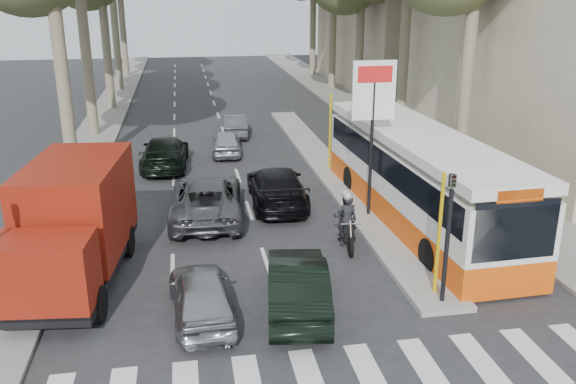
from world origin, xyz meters
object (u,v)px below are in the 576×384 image
at_px(silver_hatchback, 201,295).
at_px(city_bus, 417,174).
at_px(motorcycle, 346,220).
at_px(dark_hatchback, 297,284).
at_px(red_truck, 73,223).

distance_m(silver_hatchback, city_bus, 9.56).
xyz_separation_m(silver_hatchback, motorcycle, (4.76, 3.86, 0.21)).
relative_size(dark_hatchback, city_bus, 0.35).
distance_m(dark_hatchback, city_bus, 7.70).
height_order(dark_hatchback, city_bus, city_bus).
distance_m(city_bus, motorcycle, 3.51).
bearing_deg(silver_hatchback, red_truck, -42.29).
relative_size(silver_hatchback, motorcycle, 1.71).
bearing_deg(silver_hatchback, city_bus, -148.63).
relative_size(red_truck, city_bus, 0.52).
distance_m(dark_hatchback, motorcycle, 4.50).
bearing_deg(red_truck, silver_hatchback, -31.97).
distance_m(dark_hatchback, red_truck, 6.43).
height_order(silver_hatchback, city_bus, city_bus).
bearing_deg(city_bus, silver_hatchback, -146.77).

